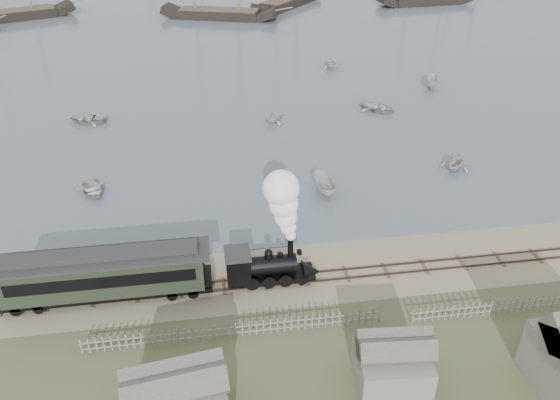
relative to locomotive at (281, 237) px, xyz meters
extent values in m
plane|color=gray|center=(2.88, 2.00, -3.92)|extent=(600.00, 600.00, 0.00)
cube|color=#3D2A21|center=(2.88, -0.50, -3.82)|extent=(120.00, 0.08, 0.12)
cube|color=#3D2A21|center=(2.88, 0.50, -3.82)|extent=(120.00, 0.08, 0.12)
cube|color=#3C3226|center=(2.88, 0.00, -3.89)|extent=(120.00, 1.80, 0.06)
cube|color=black|center=(-0.69, 0.00, -3.26)|extent=(6.16, 1.81, 0.23)
cylinder|color=black|center=(-1.05, 0.00, -2.36)|extent=(3.80, 1.36, 1.36)
cube|color=black|center=(-3.04, 0.00, -2.18)|extent=(1.63, 1.99, 2.08)
cube|color=#2B2B2E|center=(-3.04, 0.00, -1.09)|extent=(1.81, 2.17, 0.11)
cylinder|color=black|center=(0.67, 0.00, -1.14)|extent=(0.40, 0.40, 1.45)
sphere|color=black|center=(-0.87, 0.00, -1.30)|extent=(0.58, 0.58, 0.58)
cone|color=black|center=(2.21, 0.00, -3.35)|extent=(1.27, 1.81, 1.81)
cube|color=black|center=(1.30, 0.00, -1.45)|extent=(0.32, 0.32, 0.32)
cube|color=black|center=(-12.09, 0.00, -3.20)|extent=(14.31, 2.35, 0.36)
cube|color=black|center=(-12.09, 0.00, -1.77)|extent=(13.29, 2.56, 2.56)
cube|color=black|center=(-12.09, -1.30, -1.51)|extent=(12.26, 0.06, 0.92)
cube|color=black|center=(-12.09, 1.30, -1.51)|extent=(12.26, 0.06, 0.92)
cube|color=#2B2B2E|center=(-12.09, 0.00, -0.44)|extent=(14.31, 2.76, 0.18)
cube|color=#2B2B2E|center=(-12.09, 0.00, -0.13)|extent=(12.78, 1.23, 0.46)
imported|color=#BBB8B2|center=(-6.83, 2.55, -3.49)|extent=(4.81, 5.10, 0.86)
imported|color=#BBB8B2|center=(-15.16, 14.59, -3.47)|extent=(4.43, 3.81, 0.77)
imported|color=#BBB8B2|center=(3.36, 27.90, -3.16)|extent=(3.15, 3.34, 1.40)
imported|color=#BBB8B2|center=(5.67, 11.55, -3.08)|extent=(4.16, 1.93, 1.55)
imported|color=#BBB8B2|center=(16.37, 29.54, -3.40)|extent=(5.28, 5.41, 0.92)
imported|color=#BBB8B2|center=(19.40, 14.09, -2.99)|extent=(4.37, 4.28, 1.75)
imported|color=#BBB8B2|center=(25.84, 36.44, -3.10)|extent=(4.19, 2.84, 1.52)
imported|color=#BBB8B2|center=(-18.00, 31.29, -3.40)|extent=(4.03, 4.99, 0.91)
imported|color=#BBB8B2|center=(14.31, 46.07, -3.07)|extent=(3.72, 3.48, 1.58)
camera|label=1|loc=(-4.55, -30.11, 21.89)|focal=35.00mm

